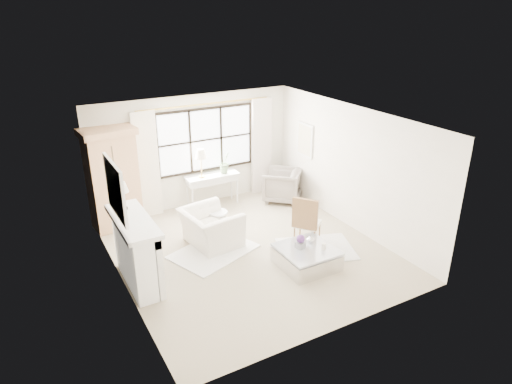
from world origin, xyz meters
The scene contains 32 objects.
floor centered at (0.00, 0.00, 0.00)m, with size 5.50×5.50×0.00m, color tan.
ceiling centered at (0.00, 0.00, 2.70)m, with size 5.50×5.50×0.00m, color white.
wall_back centered at (0.00, 2.75, 1.35)m, with size 5.00×5.00×0.00m, color white.
wall_front centered at (0.00, -2.75, 1.35)m, with size 5.00×5.00×0.00m, color silver.
wall_left centered at (-2.50, 0.00, 1.35)m, with size 5.50×5.50×0.00m, color silver.
wall_right centered at (2.50, 0.00, 1.35)m, with size 5.50×5.50×0.00m, color white.
window_pane centered at (0.30, 2.73, 1.60)m, with size 2.40×0.02×1.50m, color white.
window_frame centered at (0.30, 2.72, 1.60)m, with size 2.50×0.04×1.50m, color black, non-canonical shape.
curtain_rod centered at (0.30, 2.67, 2.47)m, with size 0.04×0.04×3.30m, color #AF8C3D.
curtain_left centered at (-1.20, 2.65, 1.24)m, with size 0.55×0.10×2.47m, color white.
curtain_right centered at (1.80, 2.65, 1.24)m, with size 0.55×0.10×2.47m, color silver.
fireplace centered at (-2.27, 0.00, 0.65)m, with size 0.58×1.66×1.26m.
mirror_frame centered at (-2.47, 0.00, 1.84)m, with size 0.05×1.15×0.95m, color white.
mirror_glass centered at (-2.44, 0.00, 1.84)m, with size 0.02×1.00×0.80m, color silver.
art_frame centered at (2.47, 1.70, 1.55)m, with size 0.04×0.62×0.82m, color silver.
art_canvas centered at (2.45, 1.70, 1.55)m, with size 0.01×0.52×0.72m, color beige.
mantel_lamp centered at (-2.27, 0.46, 1.65)m, with size 0.22×0.22×0.51m.
armoire centered at (-2.02, 2.45, 1.14)m, with size 1.19×0.81×2.24m.
console_table centered at (0.30, 2.43, 0.40)m, with size 1.31×0.47×0.80m.
console_lamp centered at (0.02, 2.41, 1.36)m, with size 0.28×0.28×0.69m.
orchid_plant centered at (0.64, 2.42, 1.06)m, with size 0.29×0.23×0.53m, color #5D764F.
side_table centered at (-0.20, 1.03, 0.33)m, with size 0.40×0.40×0.51m.
rug_left centered at (-0.65, 0.32, 0.01)m, with size 1.60×1.13×0.03m, color white.
rug_right centered at (1.21, -0.60, 0.01)m, with size 1.48×1.11×0.03m, color silver.
club_armchair centered at (-0.55, 0.65, 0.37)m, with size 1.15×1.01×0.75m, color white.
wingback_chair centered at (1.96, 1.88, 0.40)m, with size 0.86×0.88×0.80m, color gray.
french_chair centered at (1.17, -0.32, 0.31)m, with size 0.68×0.68×1.08m.
coffee_table centered at (0.67, -1.02, 0.18)m, with size 1.01×1.01×0.38m.
planter_box centered at (0.57, -0.94, 0.44)m, with size 0.15×0.15×0.11m, color gray.
planter_flowers centered at (0.57, -0.94, 0.57)m, with size 0.16×0.16×0.16m, color #572C6F.
pillar_candle centered at (0.93, -1.20, 0.44)m, with size 0.09×0.09×0.12m, color silver.
coffee_vase centered at (0.86, -0.85, 0.45)m, with size 0.14×0.14×0.15m, color silver.
Camera 1 is at (-3.82, -7.07, 4.63)m, focal length 32.00 mm.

